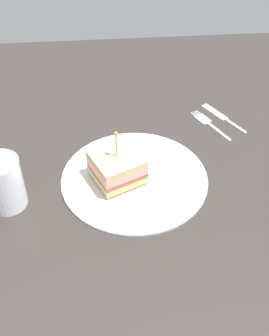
{
  "coord_description": "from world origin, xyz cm",
  "views": [
    {
      "loc": [
        57.71,
        -5.14,
        55.77
      ],
      "look_at": [
        0.0,
        0.0,
        2.88
      ],
      "focal_mm": 46.28,
      "sensor_mm": 36.0,
      "label": 1
    }
  ],
  "objects_px": {
    "sandwich_half_center": "(117,169)",
    "knife": "(221,116)",
    "plate": "(134,178)",
    "fork": "(207,122)",
    "drink_glass": "(4,186)"
  },
  "relations": [
    {
      "from": "plate",
      "to": "sandwich_half_center",
      "type": "height_order",
      "value": "sandwich_half_center"
    },
    {
      "from": "plate",
      "to": "sandwich_half_center",
      "type": "relative_size",
      "value": 2.48
    },
    {
      "from": "plate",
      "to": "knife",
      "type": "height_order",
      "value": "plate"
    },
    {
      "from": "drink_glass",
      "to": "knife",
      "type": "relative_size",
      "value": 0.83
    },
    {
      "from": "knife",
      "to": "fork",
      "type": "bearing_deg",
      "value": -63.22
    },
    {
      "from": "plate",
      "to": "fork",
      "type": "distance_m",
      "value": 0.24
    },
    {
      "from": "sandwich_half_center",
      "to": "drink_glass",
      "type": "relative_size",
      "value": 1.14
    },
    {
      "from": "plate",
      "to": "knife",
      "type": "bearing_deg",
      "value": 131.08
    },
    {
      "from": "plate",
      "to": "knife",
      "type": "distance_m",
      "value": 0.28
    },
    {
      "from": "sandwich_half_center",
      "to": "plate",
      "type": "bearing_deg",
      "value": 98.72
    },
    {
      "from": "fork",
      "to": "knife",
      "type": "relative_size",
      "value": 0.97
    },
    {
      "from": "drink_glass",
      "to": "sandwich_half_center",
      "type": "bearing_deg",
      "value": 100.07
    },
    {
      "from": "fork",
      "to": "plate",
      "type": "bearing_deg",
      "value": -46.5
    },
    {
      "from": "plate",
      "to": "drink_glass",
      "type": "height_order",
      "value": "drink_glass"
    },
    {
      "from": "sandwich_half_center",
      "to": "knife",
      "type": "xyz_separation_m",
      "value": [
        -0.19,
        0.24,
        -0.03
      ]
    }
  ]
}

